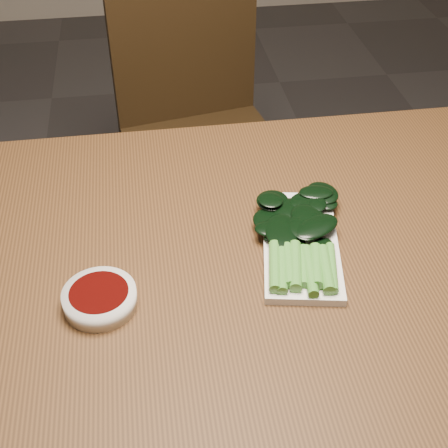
# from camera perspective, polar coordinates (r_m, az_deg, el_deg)

# --- Properties ---
(table) EXTENTS (1.40, 0.80, 0.75)m
(table) POSITION_cam_1_polar(r_m,az_deg,el_deg) (1.09, 1.27, -5.15)
(table) COLOR #442913
(table) RESTS_ON ground
(chair_far) EXTENTS (0.51, 0.51, 0.89)m
(chair_far) POSITION_cam_1_polar(r_m,az_deg,el_deg) (1.88, -2.32, 9.19)
(chair_far) COLOR black
(chair_far) RESTS_ON ground
(sauce_bowl) EXTENTS (0.11, 0.11, 0.03)m
(sauce_bowl) POSITION_cam_1_polar(r_m,az_deg,el_deg) (0.95, -11.29, -6.67)
(sauce_bowl) COLOR silver
(sauce_bowl) RESTS_ON table
(serving_plate) EXTENTS (0.17, 0.28, 0.01)m
(serving_plate) POSITION_cam_1_polar(r_m,az_deg,el_deg) (1.04, 7.00, -1.83)
(serving_plate) COLOR silver
(serving_plate) RESTS_ON table
(gai_lan) EXTENTS (0.18, 0.28, 0.02)m
(gai_lan) POSITION_cam_1_polar(r_m,az_deg,el_deg) (1.04, 6.94, -0.52)
(gai_lan) COLOR #499031
(gai_lan) RESTS_ON serving_plate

